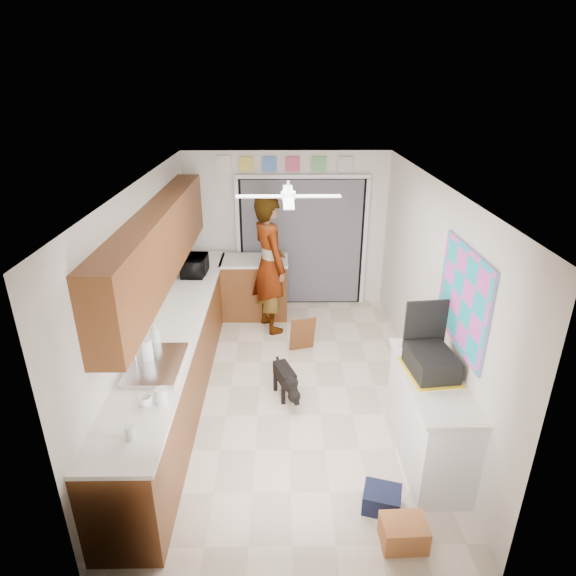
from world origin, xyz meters
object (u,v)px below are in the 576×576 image
object	(u,v)px
soap_bottle	(155,334)
suitcase	(431,362)
paper_towel_roll	(147,351)
microwave	(195,266)
dog	(285,380)
cardboard_box	(404,533)
man	(270,265)
cup	(145,401)
navy_crate	(382,499)

from	to	relation	value
soap_bottle	suitcase	distance (m)	2.76
soap_bottle	paper_towel_roll	xyz separation A→B (m)	(0.00, -0.34, -0.01)
microwave	suitcase	size ratio (longest dim) A/B	0.93
dog	microwave	bearing A→B (deg)	108.50
cardboard_box	man	distance (m)	4.03
cup	navy_crate	bearing A→B (deg)	-6.78
soap_bottle	cup	distance (m)	1.03
microwave	soap_bottle	size ratio (longest dim) A/B	1.78
microwave	paper_towel_roll	bearing A→B (deg)	-179.65
soap_bottle	navy_crate	distance (m)	2.70
paper_towel_roll	dog	xyz separation A→B (m)	(1.34, 0.74, -0.85)
cup	dog	bearing A→B (deg)	50.14
cup	paper_towel_roll	xyz separation A→B (m)	(-0.15, 0.68, 0.08)
cup	cardboard_box	size ratio (longest dim) A/B	0.32
cup	suitcase	world-z (taller)	suitcase
man	soap_bottle	bearing A→B (deg)	127.74
cup	dog	distance (m)	2.00
paper_towel_roll	man	size ratio (longest dim) A/B	0.12
soap_bottle	navy_crate	world-z (taller)	soap_bottle
microwave	soap_bottle	bearing A→B (deg)	-179.99
suitcase	dog	size ratio (longest dim) A/B	0.92
suitcase	man	size ratio (longest dim) A/B	0.25
cardboard_box	dog	bearing A→B (deg)	115.23
cup	cardboard_box	distance (m)	2.38
microwave	suitcase	bearing A→B (deg)	-131.54
navy_crate	dog	distance (m)	1.86
paper_towel_roll	dog	size ratio (longest dim) A/B	0.45
microwave	soap_bottle	xyz separation A→B (m)	(-0.08, -1.98, 0.00)
cup	navy_crate	distance (m)	2.22
suitcase	cardboard_box	xyz separation A→B (m)	(-0.42, -1.07, -0.94)
soap_bottle	cup	world-z (taller)	soap_bottle
soap_bottle	navy_crate	size ratio (longest dim) A/B	0.83
paper_towel_roll	cardboard_box	size ratio (longest dim) A/B	0.69
soap_bottle	suitcase	bearing A→B (deg)	-11.36
cardboard_box	navy_crate	world-z (taller)	cardboard_box
suitcase	cardboard_box	bearing A→B (deg)	-117.90
cup	navy_crate	size ratio (longest dim) A/B	0.36
navy_crate	microwave	bearing A→B (deg)	122.92
soap_bottle	dog	bearing A→B (deg)	16.76
dog	cup	bearing A→B (deg)	-149.85
man	suitcase	bearing A→B (deg)	-174.01
cup	microwave	bearing A→B (deg)	91.36
paper_towel_roll	navy_crate	bearing A→B (deg)	-22.92
microwave	cardboard_box	distance (m)	4.32
suitcase	man	world-z (taller)	man
navy_crate	man	size ratio (longest dim) A/B	0.16
soap_bottle	cup	size ratio (longest dim) A/B	2.32
suitcase	navy_crate	world-z (taller)	suitcase
paper_towel_roll	soap_bottle	bearing A→B (deg)	90.02
paper_towel_roll	suitcase	bearing A→B (deg)	-4.38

